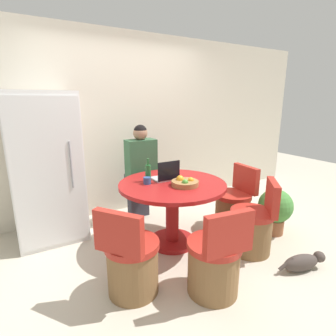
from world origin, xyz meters
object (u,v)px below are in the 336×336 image
at_px(chair_near_camera, 215,264).
at_px(bottle, 148,173).
at_px(chair_near_right_corner, 253,228).
at_px(potted_plant, 275,209).
at_px(refrigerator, 46,168).
at_px(laptop, 166,176).
at_px(chair_right_side, 234,207).
at_px(person_seated, 140,169).
at_px(chair_near_left_corner, 132,263).
at_px(fruit_bowl, 185,183).
at_px(dining_table, 172,199).
at_px(cat, 303,262).

distance_m(chair_near_camera, bottle, 1.23).
relative_size(chair_near_right_corner, potted_plant, 1.43).
relative_size(refrigerator, laptop, 6.26).
bearing_deg(bottle, chair_right_side, -12.25).
height_order(person_seated, laptop, person_seated).
relative_size(person_seated, bottle, 4.98).
relative_size(chair_near_right_corner, laptop, 2.97).
relative_size(chair_near_camera, chair_near_left_corner, 1.00).
height_order(laptop, fruit_bowl, laptop).
distance_m(chair_near_right_corner, person_seated, 1.66).
bearing_deg(dining_table, person_seated, 92.21).
height_order(chair_right_side, chair_near_right_corner, same).
xyz_separation_m(refrigerator, fruit_bowl, (1.27, -1.05, -0.09)).
bearing_deg(chair_near_left_corner, person_seated, -63.47).
height_order(laptop, bottle, bottle).
bearing_deg(chair_near_right_corner, chair_right_side, -161.56).
xyz_separation_m(chair_right_side, chair_near_right_corner, (-0.22, -0.53, 0.00)).
xyz_separation_m(refrigerator, chair_near_left_corner, (0.48, -1.44, -0.59)).
distance_m(dining_table, chair_near_camera, 0.95).
xyz_separation_m(chair_right_side, chair_near_camera, (-1.01, -0.84, 0.00)).
height_order(fruit_bowl, potted_plant, fruit_bowl).
distance_m(laptop, cat, 1.67).
bearing_deg(bottle, potted_plant, -22.69).
distance_m(chair_right_side, cat, 1.06).
xyz_separation_m(refrigerator, chair_right_side, (2.11, -0.96, -0.59)).
height_order(person_seated, bottle, person_seated).
height_order(chair_near_right_corner, potted_plant, chair_near_right_corner).
xyz_separation_m(chair_near_camera, fruit_bowl, (0.17, 0.75, 0.50)).
xyz_separation_m(refrigerator, cat, (2.07, -2.00, -0.79)).
bearing_deg(refrigerator, cat, -43.88).
relative_size(person_seated, potted_plant, 2.31).
bearing_deg(chair_near_left_corner, chair_near_right_corner, -128.66).
bearing_deg(potted_plant, refrigerator, 151.64).
bearing_deg(laptop, refrigerator, -32.48).
xyz_separation_m(chair_right_side, bottle, (-1.12, 0.24, 0.57)).
xyz_separation_m(fruit_bowl, bottle, (-0.28, 0.34, 0.07)).
relative_size(fruit_bowl, potted_plant, 0.51).
xyz_separation_m(chair_near_camera, person_seated, (0.08, 1.73, 0.45)).
relative_size(refrigerator, chair_right_side, 2.11).
distance_m(chair_near_camera, person_seated, 1.79).
height_order(chair_near_camera, chair_near_right_corner, same).
bearing_deg(fruit_bowl, person_seated, 95.62).
bearing_deg(chair_near_left_corner, refrigerator, -18.12).
relative_size(refrigerator, bottle, 6.50).
xyz_separation_m(laptop, potted_plant, (1.26, -0.57, -0.47)).
bearing_deg(dining_table, laptop, 94.77).
bearing_deg(fruit_bowl, cat, -49.66).
relative_size(cat, potted_plant, 0.89).
distance_m(dining_table, chair_right_side, 0.95).
bearing_deg(chair_right_side, potted_plant, 47.07).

